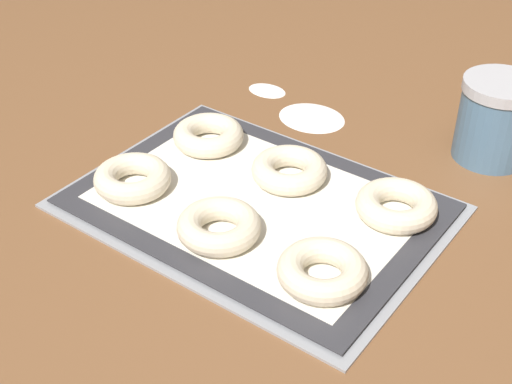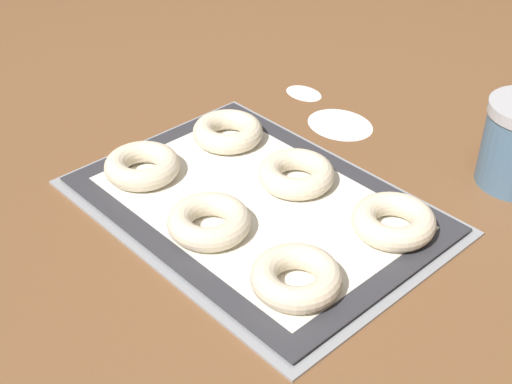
{
  "view_description": "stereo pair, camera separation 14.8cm",
  "coord_description": "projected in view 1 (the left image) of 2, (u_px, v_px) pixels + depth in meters",
  "views": [
    {
      "loc": [
        0.45,
        -0.63,
        0.59
      ],
      "look_at": [
        -0.01,
        0.01,
        0.03
      ],
      "focal_mm": 50.0,
      "sensor_mm": 36.0,
      "label": 1
    },
    {
      "loc": [
        0.56,
        -0.53,
        0.59
      ],
      "look_at": [
        -0.01,
        0.01,
        0.03
      ],
      "focal_mm": 50.0,
      "sensor_mm": 36.0,
      "label": 2
    }
  ],
  "objects": [
    {
      "name": "bagel_back_right",
      "position": [
        396.0,
        205.0,
        0.94
      ],
      "size": [
        0.11,
        0.11,
        0.03
      ],
      "color": "beige",
      "rests_on": "baking_mat"
    },
    {
      "name": "bagel_back_center",
      "position": [
        289.0,
        170.0,
        1.01
      ],
      "size": [
        0.11,
        0.11,
        0.03
      ],
      "color": "beige",
      "rests_on": "baking_mat"
    },
    {
      "name": "ground_plane",
      "position": [
        260.0,
        215.0,
        0.97
      ],
      "size": [
        2.8,
        2.8,
        0.0
      ],
      "primitive_type": "plane",
      "color": "brown"
    },
    {
      "name": "bagel_front_center",
      "position": [
        219.0,
        226.0,
        0.91
      ],
      "size": [
        0.11,
        0.11,
        0.03
      ],
      "color": "beige",
      "rests_on": "baking_mat"
    },
    {
      "name": "baking_tray",
      "position": [
        256.0,
        206.0,
        0.98
      ],
      "size": [
        0.5,
        0.36,
        0.01
      ],
      "color": "#93969B",
      "rests_on": "ground_plane"
    },
    {
      "name": "flour_canister",
      "position": [
        496.0,
        119.0,
        1.06
      ],
      "size": [
        0.12,
        0.12,
        0.13
      ],
      "color": "slate",
      "rests_on": "ground_plane"
    },
    {
      "name": "bagel_front_right",
      "position": [
        322.0,
        271.0,
        0.84
      ],
      "size": [
        0.11,
        0.11,
        0.03
      ],
      "color": "beige",
      "rests_on": "baking_mat"
    },
    {
      "name": "bagel_front_left",
      "position": [
        133.0,
        178.0,
        0.99
      ],
      "size": [
        0.11,
        0.11,
        0.03
      ],
      "color": "beige",
      "rests_on": "baking_mat"
    },
    {
      "name": "baking_mat",
      "position": [
        256.0,
        203.0,
        0.98
      ],
      "size": [
        0.47,
        0.33,
        0.0
      ],
      "color": "#333338",
      "rests_on": "baking_tray"
    },
    {
      "name": "flour_patch_far",
      "position": [
        312.0,
        117.0,
        1.19
      ],
      "size": [
        0.11,
        0.1,
        0.0
      ],
      "color": "white",
      "rests_on": "ground_plane"
    },
    {
      "name": "bagel_back_left",
      "position": [
        208.0,
        135.0,
        1.09
      ],
      "size": [
        0.11,
        0.11,
        0.03
      ],
      "color": "beige",
      "rests_on": "baking_mat"
    },
    {
      "name": "flour_patch_side",
      "position": [
        267.0,
        90.0,
        1.27
      ],
      "size": [
        0.07,
        0.05,
        0.0
      ],
      "color": "white",
      "rests_on": "ground_plane"
    }
  ]
}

